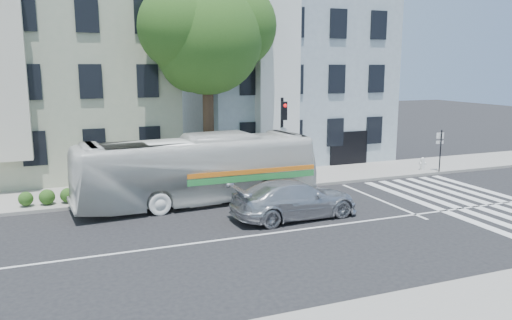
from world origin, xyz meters
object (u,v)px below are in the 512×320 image
bus (198,169)px  sedan (295,199)px  fire_hydrant (422,163)px  traffic_signal (283,129)px

bus → sedan: (3.07, -3.67, -0.77)m
bus → fire_hydrant: bus is taller
traffic_signal → fire_hydrant: bearing=19.4°
traffic_signal → fire_hydrant: (9.07, 0.05, -2.43)m
traffic_signal → bus: bearing=-142.7°
sedan → fire_hydrant: 12.16m
bus → fire_hydrant: (13.99, 1.67, -1.02)m
sedan → fire_hydrant: sedan is taller
sedan → fire_hydrant: size_ratio=7.24×
sedan → traffic_signal: traffic_signal is taller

